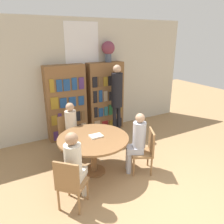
{
  "coord_description": "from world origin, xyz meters",
  "views": [
    {
      "loc": [
        -2.12,
        -1.84,
        2.57
      ],
      "look_at": [
        -0.02,
        1.94,
        1.05
      ],
      "focal_mm": 35.0,
      "sensor_mm": 36.0,
      "label": 1
    }
  ],
  "objects_px": {
    "bookshelf_left": "(66,103)",
    "librarian_standing": "(117,94)",
    "flower_vase": "(108,49)",
    "reading_table": "(93,143)",
    "seated_reader_back": "(74,163)",
    "seated_reader_right": "(137,140)",
    "chair_near_camera": "(70,182)",
    "bookshelf_right": "(105,97)",
    "seated_reader_left": "(72,127)",
    "chair_far_side": "(146,149)",
    "chair_left_side": "(69,133)"
  },
  "relations": [
    {
      "from": "chair_far_side",
      "to": "flower_vase",
      "type": "bearing_deg",
      "value": 17.13
    },
    {
      "from": "flower_vase",
      "to": "chair_left_side",
      "type": "height_order",
      "value": "flower_vase"
    },
    {
      "from": "seated_reader_left",
      "to": "librarian_standing",
      "type": "xyz_separation_m",
      "value": [
        1.39,
        0.46,
        0.47
      ]
    },
    {
      "from": "flower_vase",
      "to": "chair_near_camera",
      "type": "height_order",
      "value": "flower_vase"
    },
    {
      "from": "bookshelf_right",
      "to": "flower_vase",
      "type": "distance_m",
      "value": 1.29
    },
    {
      "from": "chair_near_camera",
      "to": "seated_reader_right",
      "type": "bearing_deg",
      "value": 58.11
    },
    {
      "from": "bookshelf_left",
      "to": "seated_reader_right",
      "type": "relative_size",
      "value": 1.56
    },
    {
      "from": "chair_far_side",
      "to": "seated_reader_right",
      "type": "height_order",
      "value": "seated_reader_right"
    },
    {
      "from": "reading_table",
      "to": "seated_reader_right",
      "type": "bearing_deg",
      "value": -26.77
    },
    {
      "from": "reading_table",
      "to": "librarian_standing",
      "type": "distance_m",
      "value": 1.87
    },
    {
      "from": "bookshelf_left",
      "to": "chair_near_camera",
      "type": "distance_m",
      "value": 2.66
    },
    {
      "from": "chair_near_camera",
      "to": "seated_reader_right",
      "type": "xyz_separation_m",
      "value": [
        1.45,
        0.34,
        0.2
      ]
    },
    {
      "from": "bookshelf_right",
      "to": "bookshelf_left",
      "type": "bearing_deg",
      "value": -179.99
    },
    {
      "from": "reading_table",
      "to": "chair_left_side",
      "type": "xyz_separation_m",
      "value": [
        -0.16,
        1.0,
        -0.16
      ]
    },
    {
      "from": "bookshelf_left",
      "to": "seated_reader_right",
      "type": "height_order",
      "value": "bookshelf_left"
    },
    {
      "from": "bookshelf_left",
      "to": "seated_reader_right",
      "type": "distance_m",
      "value": 2.28
    },
    {
      "from": "bookshelf_right",
      "to": "chair_far_side",
      "type": "height_order",
      "value": "bookshelf_right"
    },
    {
      "from": "seated_reader_back",
      "to": "librarian_standing",
      "type": "distance_m",
      "value": 2.67
    },
    {
      "from": "bookshelf_left",
      "to": "seated_reader_back",
      "type": "distance_m",
      "value": 2.47
    },
    {
      "from": "bookshelf_right",
      "to": "reading_table",
      "type": "height_order",
      "value": "bookshelf_right"
    },
    {
      "from": "bookshelf_left",
      "to": "chair_left_side",
      "type": "distance_m",
      "value": 0.94
    },
    {
      "from": "chair_near_camera",
      "to": "seated_reader_back",
      "type": "relative_size",
      "value": 0.7
    },
    {
      "from": "chair_left_side",
      "to": "seated_reader_right",
      "type": "distance_m",
      "value": 1.66
    },
    {
      "from": "chair_left_side",
      "to": "seated_reader_right",
      "type": "height_order",
      "value": "seated_reader_right"
    },
    {
      "from": "reading_table",
      "to": "seated_reader_back",
      "type": "bearing_deg",
      "value": -134.77
    },
    {
      "from": "bookshelf_right",
      "to": "reading_table",
      "type": "bearing_deg",
      "value": -123.59
    },
    {
      "from": "flower_vase",
      "to": "reading_table",
      "type": "bearing_deg",
      "value": -125.72
    },
    {
      "from": "seated_reader_right",
      "to": "librarian_standing",
      "type": "distance_m",
      "value": 1.8
    },
    {
      "from": "chair_far_side",
      "to": "seated_reader_right",
      "type": "xyz_separation_m",
      "value": [
        -0.16,
        0.08,
        0.2
      ]
    },
    {
      "from": "bookshelf_left",
      "to": "librarian_standing",
      "type": "height_order",
      "value": "bookshelf_left"
    },
    {
      "from": "bookshelf_left",
      "to": "bookshelf_right",
      "type": "distance_m",
      "value": 1.12
    },
    {
      "from": "flower_vase",
      "to": "chair_near_camera",
      "type": "xyz_separation_m",
      "value": [
        -2.0,
        -2.51,
        -1.75
      ]
    },
    {
      "from": "bookshelf_left",
      "to": "bookshelf_right",
      "type": "height_order",
      "value": "same"
    },
    {
      "from": "chair_near_camera",
      "to": "librarian_standing",
      "type": "xyz_separation_m",
      "value": [
        1.97,
        2.0,
        0.68
      ]
    },
    {
      "from": "bookshelf_right",
      "to": "seated_reader_right",
      "type": "relative_size",
      "value": 1.56
    },
    {
      "from": "bookshelf_left",
      "to": "bookshelf_right",
      "type": "xyz_separation_m",
      "value": [
        1.12,
        0.0,
        -0.0
      ]
    },
    {
      "from": "reading_table",
      "to": "chair_near_camera",
      "type": "relative_size",
      "value": 1.54
    },
    {
      "from": "seated_reader_right",
      "to": "reading_table",
      "type": "bearing_deg",
      "value": 90.0
    },
    {
      "from": "reading_table",
      "to": "bookshelf_left",
      "type": "bearing_deg",
      "value": 87.99
    },
    {
      "from": "seated_reader_back",
      "to": "seated_reader_right",
      "type": "bearing_deg",
      "value": 54.11
    },
    {
      "from": "flower_vase",
      "to": "seated_reader_right",
      "type": "xyz_separation_m",
      "value": [
        -0.54,
        -2.16,
        -1.55
      ]
    },
    {
      "from": "seated_reader_left",
      "to": "librarian_standing",
      "type": "relative_size",
      "value": 0.65
    },
    {
      "from": "flower_vase",
      "to": "chair_near_camera",
      "type": "distance_m",
      "value": 3.65
    },
    {
      "from": "bookshelf_right",
      "to": "chair_near_camera",
      "type": "distance_m",
      "value": 3.17
    },
    {
      "from": "reading_table",
      "to": "librarian_standing",
      "type": "bearing_deg",
      "value": 45.49
    },
    {
      "from": "bookshelf_right",
      "to": "librarian_standing",
      "type": "height_order",
      "value": "bookshelf_right"
    },
    {
      "from": "chair_far_side",
      "to": "chair_near_camera",
      "type": "bearing_deg",
      "value": 126.0
    },
    {
      "from": "reading_table",
      "to": "bookshelf_right",
      "type": "bearing_deg",
      "value": 56.41
    },
    {
      "from": "chair_left_side",
      "to": "seated_reader_left",
      "type": "bearing_deg",
      "value": 90.0
    },
    {
      "from": "flower_vase",
      "to": "librarian_standing",
      "type": "height_order",
      "value": "flower_vase"
    }
  ]
}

